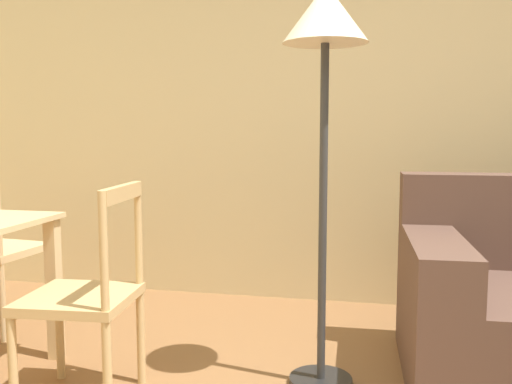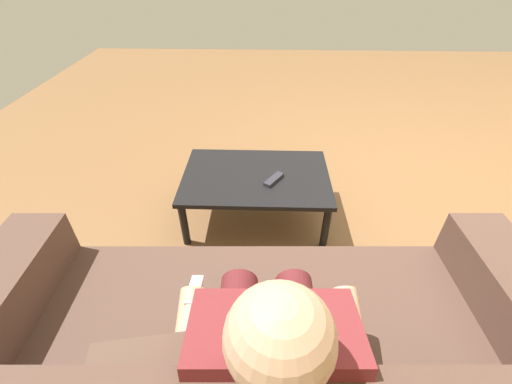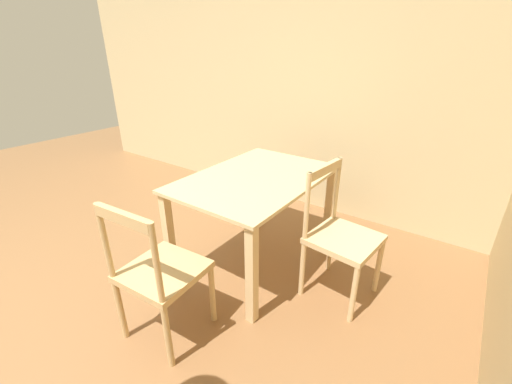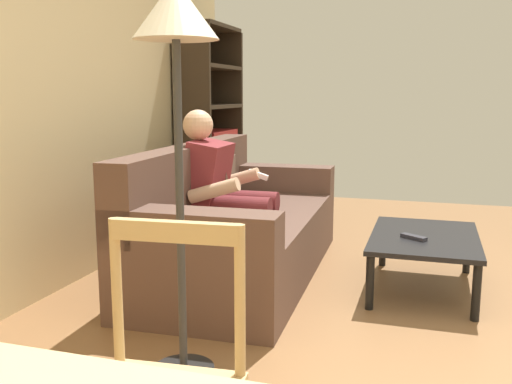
{
  "view_description": "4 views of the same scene",
  "coord_description": "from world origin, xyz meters",
  "px_view_note": "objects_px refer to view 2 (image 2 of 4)",
  "views": [
    {
      "loc": [
        -0.06,
        -1.05,
        1.12
      ],
      "look_at": [
        -0.48,
        0.93,
        0.9
      ],
      "focal_mm": 39.27,
      "sensor_mm": 36.0,
      "label": 1
    },
    {
      "loc": [
        1.17,
        2.16,
        1.62
      ],
      "look_at": [
        1.23,
        0.32,
        0.22
      ],
      "focal_mm": 23.09,
      "sensor_mm": 36.0,
      "label": 2
    },
    {
      "loc": [
        -0.32,
        2.29,
        1.61
      ],
      "look_at": [
        -2.15,
        0.98,
        0.6
      ],
      "focal_mm": 22.68,
      "sensor_mm": 36.0,
      "label": 3
    },
    {
      "loc": [
        -2.49,
        0.31,
        1.27
      ],
      "look_at": [
        -0.48,
        0.93,
        0.9
      ],
      "focal_mm": 39.89,
      "sensor_mm": 36.0,
      "label": 4
    }
  ],
  "objects_px": {
    "couch": "(257,377)",
    "coffee_table": "(256,180)",
    "person_lounging": "(270,353)",
    "tv_remote": "(274,179)"
  },
  "relations": [
    {
      "from": "person_lounging",
      "to": "tv_remote",
      "type": "relative_size",
      "value": 6.79
    },
    {
      "from": "coffee_table",
      "to": "tv_remote",
      "type": "relative_size",
      "value": 5.83
    },
    {
      "from": "person_lounging",
      "to": "coffee_table",
      "type": "height_order",
      "value": "person_lounging"
    },
    {
      "from": "couch",
      "to": "tv_remote",
      "type": "relative_size",
      "value": 13.1
    },
    {
      "from": "couch",
      "to": "tv_remote",
      "type": "height_order",
      "value": "couch"
    },
    {
      "from": "couch",
      "to": "coffee_table",
      "type": "distance_m",
      "value": 1.29
    },
    {
      "from": "couch",
      "to": "coffee_table",
      "type": "height_order",
      "value": "couch"
    },
    {
      "from": "coffee_table",
      "to": "tv_remote",
      "type": "distance_m",
      "value": 0.15
    },
    {
      "from": "couch",
      "to": "tv_remote",
      "type": "distance_m",
      "value": 1.22
    },
    {
      "from": "person_lounging",
      "to": "tv_remote",
      "type": "height_order",
      "value": "person_lounging"
    }
  ]
}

